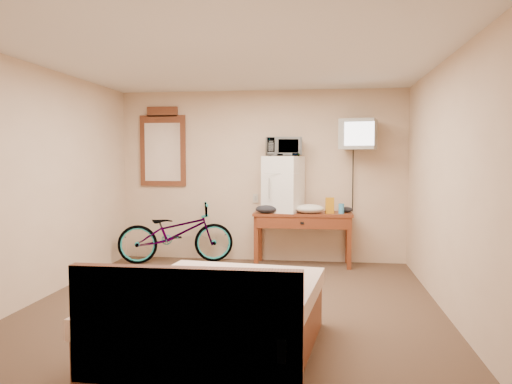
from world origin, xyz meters
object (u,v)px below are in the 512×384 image
at_px(desk, 303,221).
at_px(microwave, 283,147).
at_px(crt_television, 358,134).
at_px(bicycle, 176,233).
at_px(mini_fridge, 283,184).
at_px(blue_cup, 341,209).
at_px(wall_mirror, 163,148).
at_px(bed, 217,321).

distance_m(desk, microwave, 1.08).
distance_m(crt_television, bicycle, 2.94).
height_order(mini_fridge, microwave, microwave).
bearing_deg(crt_television, blue_cup, -164.30).
bearing_deg(microwave, bicycle, 172.58).
relative_size(microwave, blue_cup, 3.53).
xyz_separation_m(wall_mirror, bed, (1.60, -3.66, -1.37)).
relative_size(blue_cup, bed, 0.07).
xyz_separation_m(desk, mini_fridge, (-0.28, 0.05, 0.51)).
bearing_deg(microwave, bed, -105.09).
bearing_deg(bicycle, mini_fridge, -102.87).
distance_m(mini_fridge, bed, 3.55).
bearing_deg(microwave, crt_television, -13.05).
xyz_separation_m(desk, bicycle, (-1.83, -0.05, -0.20)).
distance_m(wall_mirror, bicycle, 1.31).
xyz_separation_m(mini_fridge, microwave, (0.00, 0.00, 0.53)).
relative_size(microwave, bed, 0.24).
bearing_deg(wall_mirror, blue_cup, -6.74).
relative_size(wall_mirror, bed, 0.59).
bearing_deg(mini_fridge, crt_television, -1.77).
xyz_separation_m(crt_television, wall_mirror, (-2.86, 0.25, -0.17)).
relative_size(microwave, bicycle, 0.29).
bearing_deg(wall_mirror, crt_television, -5.01).
bearing_deg(bicycle, wall_mirror, 24.79).
bearing_deg(desk, crt_television, 1.68).
xyz_separation_m(blue_cup, bed, (-1.04, -3.34, -0.52)).
bearing_deg(bed, blue_cup, 72.68).
distance_m(desk, bicycle, 1.84).
bearing_deg(mini_fridge, bed, -93.81).
relative_size(microwave, crt_television, 0.78).
height_order(blue_cup, wall_mirror, wall_mirror).
distance_m(mini_fridge, bicycle, 1.71).
distance_m(blue_cup, bicycle, 2.39).
bearing_deg(crt_television, wall_mirror, 174.99).
bearing_deg(wall_mirror, bed, -66.32).
relative_size(desk, wall_mirror, 1.17).
distance_m(microwave, wall_mirror, 1.85).
relative_size(desk, mini_fridge, 1.75).
xyz_separation_m(mini_fridge, bicycle, (-1.55, -0.10, -0.71)).
bearing_deg(mini_fridge, blue_cup, -6.55).
bearing_deg(crt_television, bicycle, -178.40).
bearing_deg(microwave, mini_fridge, -134.97).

